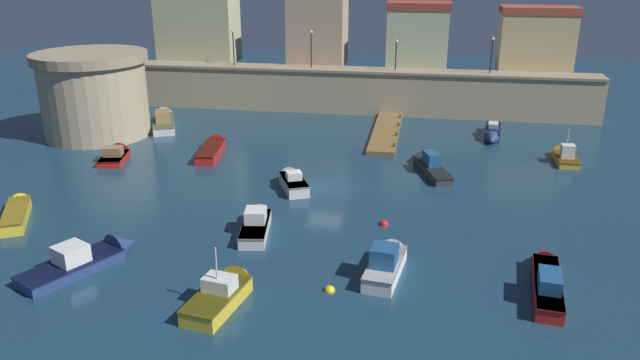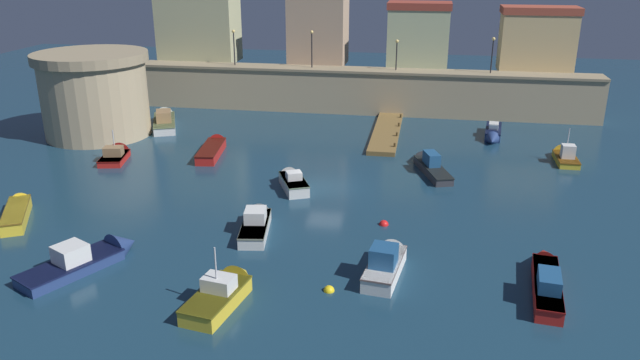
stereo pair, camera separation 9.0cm
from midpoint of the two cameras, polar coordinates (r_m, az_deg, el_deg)
ground_plane at (r=42.87m, az=0.53°, el=-0.69°), size 122.28×122.28×0.00m
quay_wall at (r=62.92m, az=3.83°, el=8.25°), size 46.25×2.98×4.41m
old_town_backdrop at (r=65.85m, az=0.68°, el=14.09°), size 43.01×4.86×9.17m
fortress_tower at (r=57.78m, az=-20.08°, el=7.50°), size 9.70×9.70×7.34m
pier_dock at (r=55.66m, az=6.22°, el=4.40°), size 2.29×12.80×0.70m
quay_lamp_0 at (r=64.83m, az=-7.94°, el=12.56°), size 0.32×0.32×3.57m
quay_lamp_1 at (r=62.84m, az=-0.72°, el=12.55°), size 0.32×0.32×3.66m
quay_lamp_2 at (r=61.91m, az=7.16°, el=11.90°), size 0.32×0.32×2.97m
quay_lamp_3 at (r=62.09m, az=15.73°, el=11.57°), size 0.32×0.32×3.39m
moored_boat_0 at (r=51.00m, az=-9.78°, el=2.99°), size 2.31×6.72×1.39m
moored_boat_1 at (r=56.21m, az=15.76°, el=4.19°), size 1.88×5.54×1.51m
moored_boat_2 at (r=51.28m, az=-18.26°, el=2.28°), size 2.54×4.41×3.01m
moored_boat_3 at (r=42.86m, az=-2.54°, el=-0.03°), size 3.15×4.70×1.61m
moored_boat_4 at (r=34.57m, az=-20.46°, el=-6.71°), size 4.64×6.66×2.09m
moored_boat_5 at (r=32.27m, az=20.30°, el=-8.56°), size 1.97×7.01×1.64m
moored_boat_6 at (r=46.91m, az=10.11°, el=1.45°), size 3.36×6.92×1.82m
moored_boat_7 at (r=60.04m, az=-14.16°, el=5.44°), size 4.56×7.42×2.23m
moored_boat_8 at (r=42.45m, az=-26.12°, el=-2.50°), size 3.89×5.87×1.17m
moored_boat_9 at (r=52.14m, az=21.74°, el=2.15°), size 1.54×4.47×3.15m
moored_boat_11 at (r=36.63m, az=-5.80°, el=-3.80°), size 2.23×5.63×1.78m
moored_boat_12 at (r=31.97m, az=6.31°, el=-7.40°), size 2.17×5.48×2.11m
moored_boat_13 at (r=29.70m, az=-8.75°, el=-10.06°), size 2.52×5.26×3.45m
mooring_buoy_0 at (r=37.31m, az=5.99°, el=-4.14°), size 0.57×0.57×0.57m
mooring_buoy_1 at (r=30.30m, az=0.92°, el=-10.22°), size 0.54×0.54×0.54m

